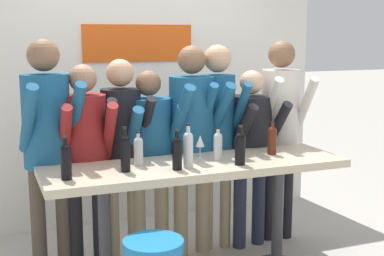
{
  "coord_description": "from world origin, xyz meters",
  "views": [
    {
      "loc": [
        -1.46,
        -3.61,
        1.89
      ],
      "look_at": [
        0.0,
        0.1,
        1.19
      ],
      "focal_mm": 50.0,
      "sensor_mm": 36.0,
      "label": 1
    }
  ],
  "objects_px": {
    "wine_bottle_7": "(188,148)",
    "wine_glass_0": "(200,142)",
    "person_center_right": "(192,128)",
    "person_right": "(218,122)",
    "person_center_left": "(122,138)",
    "person_far_right": "(251,140)",
    "person_far_left": "(47,132)",
    "wine_bottle_2": "(125,151)",
    "person_left": "(85,146)",
    "wine_bottle_0": "(66,160)",
    "person_center": "(150,145)",
    "wine_bottle_3": "(138,150)",
    "wine_bottle_1": "(240,147)",
    "wine_bottle_5": "(177,151)",
    "tasting_table": "(197,181)",
    "person_rightmost": "(280,117)",
    "wine_bottle_6": "(218,145)",
    "wine_bottle_4": "(272,139)"
  },
  "relations": [
    {
      "from": "wine_bottle_1",
      "to": "wine_bottle_5",
      "type": "xyz_separation_m",
      "value": [
        -0.48,
        0.03,
        -0.0
      ]
    },
    {
      "from": "tasting_table",
      "to": "person_center",
      "type": "distance_m",
      "value": 0.61
    },
    {
      "from": "person_rightmost",
      "to": "wine_bottle_5",
      "type": "height_order",
      "value": "person_rightmost"
    },
    {
      "from": "person_center_right",
      "to": "wine_bottle_0",
      "type": "distance_m",
      "value": 1.29
    },
    {
      "from": "person_far_right",
      "to": "wine_glass_0",
      "type": "bearing_deg",
      "value": -159.39
    },
    {
      "from": "person_far_left",
      "to": "wine_bottle_6",
      "type": "bearing_deg",
      "value": -29.07
    },
    {
      "from": "tasting_table",
      "to": "wine_bottle_3",
      "type": "xyz_separation_m",
      "value": [
        -0.43,
        0.08,
        0.26
      ]
    },
    {
      "from": "person_far_left",
      "to": "wine_bottle_0",
      "type": "xyz_separation_m",
      "value": [
        0.05,
        -0.6,
        -0.09
      ]
    },
    {
      "from": "person_right",
      "to": "wine_bottle_3",
      "type": "relative_size",
      "value": 7.04
    },
    {
      "from": "tasting_table",
      "to": "wine_bottle_7",
      "type": "relative_size",
      "value": 7.08
    },
    {
      "from": "wine_bottle_1",
      "to": "wine_bottle_7",
      "type": "distance_m",
      "value": 0.39
    },
    {
      "from": "person_center",
      "to": "person_rightmost",
      "type": "bearing_deg",
      "value": -2.56
    },
    {
      "from": "wine_bottle_3",
      "to": "wine_bottle_7",
      "type": "xyz_separation_m",
      "value": [
        0.32,
        -0.19,
        0.03
      ]
    },
    {
      "from": "wine_bottle_7",
      "to": "wine_glass_0",
      "type": "height_order",
      "value": "wine_bottle_7"
    },
    {
      "from": "tasting_table",
      "to": "wine_bottle_2",
      "type": "relative_size",
      "value": 7.2
    },
    {
      "from": "person_center_left",
      "to": "wine_bottle_3",
      "type": "bearing_deg",
      "value": -91.84
    },
    {
      "from": "wine_glass_0",
      "to": "wine_bottle_2",
      "type": "bearing_deg",
      "value": -161.73
    },
    {
      "from": "person_center_left",
      "to": "person_far_right",
      "type": "distance_m",
      "value": 1.14
    },
    {
      "from": "wine_bottle_1",
      "to": "wine_bottle_5",
      "type": "height_order",
      "value": "wine_bottle_1"
    },
    {
      "from": "person_far_left",
      "to": "wine_glass_0",
      "type": "xyz_separation_m",
      "value": [
        1.12,
        -0.32,
        -0.1
      ]
    },
    {
      "from": "wine_bottle_0",
      "to": "wine_bottle_6",
      "type": "relative_size",
      "value": 1.14
    },
    {
      "from": "tasting_table",
      "to": "person_right",
      "type": "xyz_separation_m",
      "value": [
        0.41,
        0.53,
        0.34
      ]
    },
    {
      "from": "wine_bottle_6",
      "to": "person_center_left",
      "type": "bearing_deg",
      "value": 138.71
    },
    {
      "from": "wine_bottle_1",
      "to": "wine_glass_0",
      "type": "bearing_deg",
      "value": 119.0
    },
    {
      "from": "person_rightmost",
      "to": "wine_bottle_2",
      "type": "height_order",
      "value": "person_rightmost"
    },
    {
      "from": "person_center",
      "to": "wine_bottle_3",
      "type": "height_order",
      "value": "person_center"
    },
    {
      "from": "person_far_right",
      "to": "wine_glass_0",
      "type": "xyz_separation_m",
      "value": [
        -0.61,
        -0.31,
        0.09
      ]
    },
    {
      "from": "person_center_right",
      "to": "wine_glass_0",
      "type": "bearing_deg",
      "value": -106.53
    },
    {
      "from": "wine_bottle_1",
      "to": "wine_bottle_5",
      "type": "relative_size",
      "value": 1.01
    },
    {
      "from": "person_left",
      "to": "wine_bottle_0",
      "type": "bearing_deg",
      "value": -110.23
    },
    {
      "from": "person_right",
      "to": "wine_bottle_1",
      "type": "distance_m",
      "value": 0.71
    },
    {
      "from": "tasting_table",
      "to": "wine_bottle_7",
      "type": "xyz_separation_m",
      "value": [
        -0.11,
        -0.11,
        0.28
      ]
    },
    {
      "from": "person_far_left",
      "to": "wine_bottle_2",
      "type": "xyz_separation_m",
      "value": [
        0.46,
        -0.54,
        -0.08
      ]
    },
    {
      "from": "person_right",
      "to": "wine_bottle_1",
      "type": "bearing_deg",
      "value": -96.05
    },
    {
      "from": "wine_bottle_3",
      "to": "person_far_left",
      "type": "bearing_deg",
      "value": 145.69
    },
    {
      "from": "person_center_right",
      "to": "person_right",
      "type": "xyz_separation_m",
      "value": [
        0.25,
        0.04,
        0.03
      ]
    },
    {
      "from": "wine_bottle_3",
      "to": "wine_bottle_6",
      "type": "xyz_separation_m",
      "value": [
        0.61,
        -0.05,
        0.0
      ]
    },
    {
      "from": "tasting_table",
      "to": "wine_glass_0",
      "type": "xyz_separation_m",
      "value": [
        0.09,
        0.16,
        0.26
      ]
    },
    {
      "from": "person_center_left",
      "to": "wine_bottle_4",
      "type": "relative_size",
      "value": 6.22
    },
    {
      "from": "person_left",
      "to": "wine_bottle_0",
      "type": "height_order",
      "value": "person_left"
    },
    {
      "from": "person_rightmost",
      "to": "wine_bottle_6",
      "type": "xyz_separation_m",
      "value": [
        -0.85,
        -0.51,
        -0.09
      ]
    },
    {
      "from": "person_left",
      "to": "person_right",
      "type": "bearing_deg",
      "value": 3.82
    },
    {
      "from": "person_far_left",
      "to": "wine_bottle_3",
      "type": "distance_m",
      "value": 0.73
    },
    {
      "from": "person_center",
      "to": "wine_bottle_7",
      "type": "relative_size",
      "value": 4.95
    },
    {
      "from": "person_far_right",
      "to": "wine_bottle_0",
      "type": "xyz_separation_m",
      "value": [
        -1.68,
        -0.58,
        0.1
      ]
    },
    {
      "from": "person_left",
      "to": "wine_bottle_3",
      "type": "relative_size",
      "value": 6.49
    },
    {
      "from": "person_left",
      "to": "person_far_right",
      "type": "height_order",
      "value": "person_left"
    },
    {
      "from": "person_far_left",
      "to": "person_center_left",
      "type": "xyz_separation_m",
      "value": [
        0.59,
        0.08,
        -0.1
      ]
    },
    {
      "from": "person_far_left",
      "to": "person_right",
      "type": "bearing_deg",
      "value": -6.37
    },
    {
      "from": "wine_bottle_2",
      "to": "wine_bottle_4",
      "type": "height_order",
      "value": "wine_bottle_2"
    }
  ]
}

